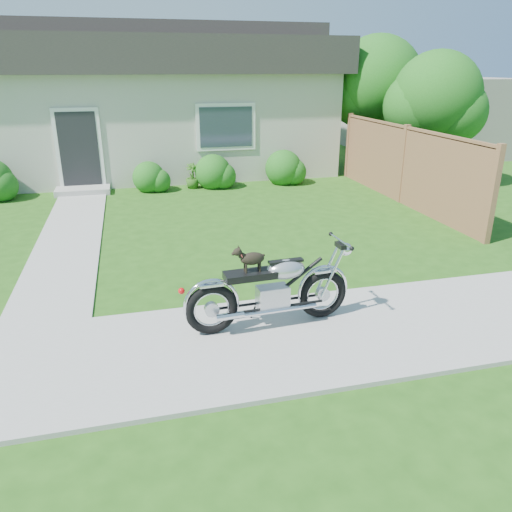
# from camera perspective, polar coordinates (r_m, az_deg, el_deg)

# --- Properties ---
(ground) EXTENTS (80.00, 80.00, 0.00)m
(ground) POSITION_cam_1_polar(r_m,az_deg,el_deg) (6.12, -10.23, -10.96)
(ground) COLOR #235114
(ground) RESTS_ON ground
(sidewalk) EXTENTS (24.00, 2.20, 0.04)m
(sidewalk) POSITION_cam_1_polar(r_m,az_deg,el_deg) (6.11, -10.24, -10.80)
(sidewalk) COLOR #9E9B93
(sidewalk) RESTS_ON ground
(walkway) EXTENTS (1.20, 8.00, 0.03)m
(walkway) POSITION_cam_1_polar(r_m,az_deg,el_deg) (10.78, -20.38, 2.35)
(walkway) COLOR #9E9B93
(walkway) RESTS_ON ground
(house) EXTENTS (12.60, 7.03, 4.50)m
(house) POSITION_cam_1_polar(r_m,az_deg,el_deg) (17.25, -14.08, 16.80)
(house) COLOR beige
(house) RESTS_ON ground
(fence) EXTENTS (0.12, 6.62, 1.90)m
(fence) POSITION_cam_1_polar(r_m,az_deg,el_deg) (12.96, 16.51, 9.98)
(fence) COLOR olive
(fence) RESTS_ON ground
(tree_near) EXTENTS (2.46, 2.38, 3.64)m
(tree_near) POSITION_cam_1_polar(r_m,az_deg,el_deg) (14.98, 20.44, 16.30)
(tree_near) COLOR #3D2B1C
(tree_near) RESTS_ON ground
(tree_far) EXTENTS (2.74, 2.71, 4.15)m
(tree_far) POSITION_cam_1_polar(r_m,az_deg,el_deg) (16.69, 14.12, 18.41)
(tree_far) COLOR #3D2B1C
(tree_far) RESTS_ON ground
(shrub_row) EXTENTS (10.80, 1.15, 1.15)m
(shrub_row) POSITION_cam_1_polar(r_m,az_deg,el_deg) (14.01, -16.48, 8.66)
(shrub_row) COLOR #1F5E19
(shrub_row) RESTS_ON ground
(potted_plant_right) EXTENTS (0.45, 0.45, 0.69)m
(potted_plant_right) POSITION_cam_1_polar(r_m,az_deg,el_deg) (14.16, -7.28, 9.06)
(potted_plant_right) COLOR #2C5B19
(potted_plant_right) RESTS_ON ground
(motorcycle_with_dog) EXTENTS (2.22, 0.60, 1.11)m
(motorcycle_with_dog) POSITION_cam_1_polar(r_m,az_deg,el_deg) (6.36, 1.92, -3.85)
(motorcycle_with_dog) COLOR black
(motorcycle_with_dog) RESTS_ON sidewalk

